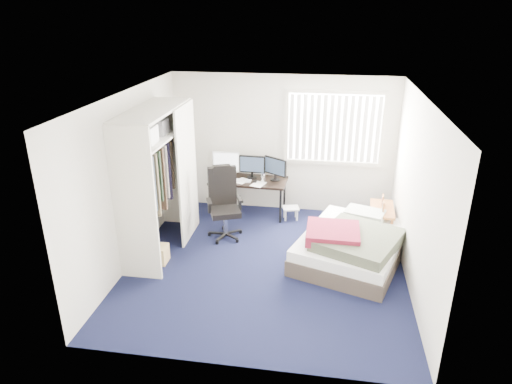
{
  "coord_description": "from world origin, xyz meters",
  "views": [
    {
      "loc": [
        0.77,
        -5.83,
        3.58
      ],
      "look_at": [
        -0.22,
        0.4,
        1.0
      ],
      "focal_mm": 32.0,
      "sensor_mm": 36.0,
      "label": 1
    }
  ],
  "objects_px": {
    "desk": "(249,177)",
    "bed": "(352,244)",
    "office_chair": "(224,210)",
    "nightstand": "(382,211)"
  },
  "relations": [
    {
      "from": "bed",
      "to": "desk",
      "type": "bearing_deg",
      "value": 141.86
    },
    {
      "from": "desk",
      "to": "bed",
      "type": "height_order",
      "value": "desk"
    },
    {
      "from": "nightstand",
      "to": "bed",
      "type": "xyz_separation_m",
      "value": [
        -0.5,
        -0.88,
        -0.18
      ]
    },
    {
      "from": "desk",
      "to": "office_chair",
      "type": "height_order",
      "value": "office_chair"
    },
    {
      "from": "nightstand",
      "to": "desk",
      "type": "bearing_deg",
      "value": 166.8
    },
    {
      "from": "desk",
      "to": "bed",
      "type": "distance_m",
      "value": 2.34
    },
    {
      "from": "desk",
      "to": "office_chair",
      "type": "bearing_deg",
      "value": -106.05
    },
    {
      "from": "desk",
      "to": "nightstand",
      "type": "relative_size",
      "value": 1.85
    },
    {
      "from": "desk",
      "to": "bed",
      "type": "xyz_separation_m",
      "value": [
        1.81,
        -1.42,
        -0.45
      ]
    },
    {
      "from": "desk",
      "to": "bed",
      "type": "relative_size",
      "value": 0.64
    }
  ]
}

